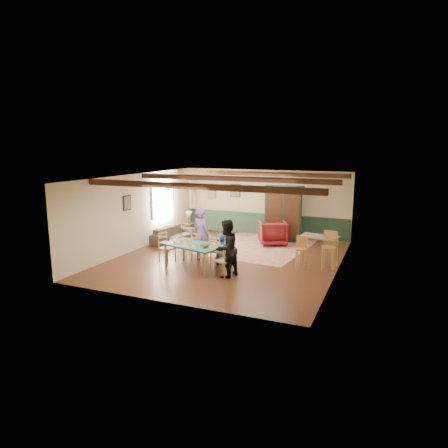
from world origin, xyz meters
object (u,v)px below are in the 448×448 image
at_px(armchair, 273,233).
at_px(sofa, 173,234).
at_px(dining_chair_end_right, 223,260).
at_px(person_man, 201,234).
at_px(dining_chair_far_left, 200,247).
at_px(person_woman, 226,249).
at_px(table_lamp, 189,218).
at_px(counter_table, 319,251).
at_px(bar_stool_left, 301,253).
at_px(armoire, 283,214).
at_px(bar_stool_right, 329,251).
at_px(end_table, 189,230).
at_px(dining_chair_far_right, 219,251).
at_px(cat, 205,245).
at_px(person_child, 221,249).
at_px(dining_chair_end_left, 167,247).
at_px(dining_table, 194,256).

height_order(armchair, sofa, armchair).
bearing_deg(dining_chair_end_right, person_man, -117.30).
distance_m(person_man, sofa, 2.88).
height_order(person_man, sofa, person_man).
distance_m(dining_chair_far_left, person_woman, 1.84).
height_order(table_lamp, counter_table, table_lamp).
bearing_deg(bar_stool_left, armoire, 106.99).
height_order(sofa, bar_stool_right, bar_stool_right).
relative_size(person_man, end_table, 3.26).
bearing_deg(dining_chair_far_right, bar_stool_right, -150.52).
distance_m(cat, armoire, 4.93).
height_order(person_child, end_table, person_child).
distance_m(dining_chair_far_right, dining_chair_end_left, 1.71).
bearing_deg(armoire, end_table, -176.56).
bearing_deg(bar_stool_right, armoire, 126.86).
xyz_separation_m(dining_chair_end_left, person_man, (0.94, 0.57, 0.39)).
distance_m(dining_chair_end_left, dining_chair_end_right, 2.30).
relative_size(dining_table, end_table, 3.40).
height_order(dining_chair_far_left, table_lamp, table_lamp).
distance_m(sofa, counter_table, 5.81).
bearing_deg(counter_table, dining_chair_end_left, -161.45).
bearing_deg(table_lamp, bar_stool_right, -22.29).
bearing_deg(dining_chair_far_left, bar_stool_right, -156.13).
height_order(dining_chair_far_right, bar_stool_right, bar_stool_right).
bearing_deg(bar_stool_left, person_woman, -146.06).
bearing_deg(person_woman, sofa, -115.77).
relative_size(dining_chair_end_right, person_child, 0.95).
bearing_deg(person_woman, bar_stool_right, 139.15).
distance_m(dining_chair_far_left, cat, 1.31).
distance_m(dining_chair_end_left, sofa, 2.71).
xyz_separation_m(cat, armoire, (1.04, 4.82, 0.23)).
xyz_separation_m(armoire, table_lamp, (-3.77, -0.71, -0.30)).
xyz_separation_m(table_lamp, bar_stool_left, (5.23, -2.67, -0.27)).
height_order(armchair, counter_table, counter_table).
bearing_deg(cat, dining_chair_far_right, 100.37).
xyz_separation_m(armoire, end_table, (-3.77, -0.71, -0.81)).
relative_size(person_man, armchair, 1.74).
distance_m(dining_chair_end_left, person_woman, 2.43).
relative_size(dining_chair_far_right, dining_chair_end_left, 1.00).
distance_m(person_child, end_table, 4.27).
distance_m(dining_table, cat, 0.73).
height_order(dining_table, person_woman, person_woman).
bearing_deg(cat, end_table, 138.81).
relative_size(dining_chair_far_left, armchair, 0.96).
relative_size(person_woman, counter_table, 1.47).
relative_size(person_woman, armoire, 0.77).
bearing_deg(person_child, dining_chair_far_right, 90.00).
relative_size(dining_chair_far_left, dining_chair_far_right, 1.00).
distance_m(armoire, table_lamp, 3.85).
bearing_deg(end_table, cat, -56.46).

